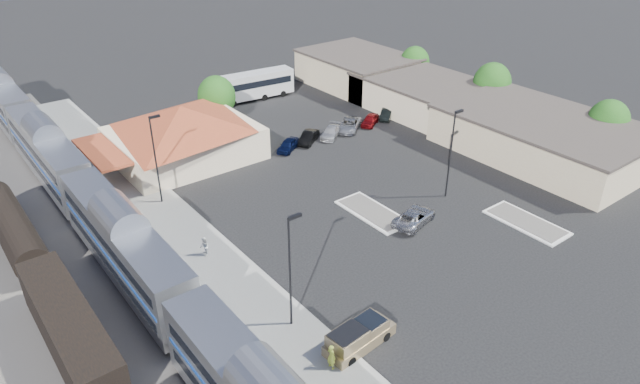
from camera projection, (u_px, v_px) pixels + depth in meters
ground at (354, 236)px, 50.49m from camera, size 280.00×280.00×0.00m
railbed at (85, 281)px, 44.79m from camera, size 16.00×100.00×0.12m
platform at (200, 252)px, 48.20m from camera, size 5.50×92.00×0.18m
passenger_train at (125, 248)px, 43.83m from camera, size 3.00×104.00×5.55m
freight_cars at (71, 333)px, 36.97m from camera, size 2.80×46.00×4.00m
station_depot at (183, 132)px, 63.20m from camera, size 18.35×12.24×6.20m
buildings_east at (446, 102)px, 74.27m from camera, size 14.40×51.40×4.80m
traffic_island_south at (372, 212)px, 53.96m from camera, size 3.30×7.50×0.21m
traffic_island_north at (526, 222)px, 52.37m from camera, size 3.30×7.50×0.21m
lamp_plat_s at (291, 264)px, 37.92m from camera, size 1.08×0.25×9.00m
lamp_plat_n at (156, 153)px, 53.19m from camera, size 1.08×0.25×9.00m
lamp_lot at (452, 147)px, 54.38m from camera, size 1.08×0.25×9.00m
tree_east_a at (608, 121)px, 64.00m from camera, size 4.56×4.56×6.42m
tree_east_b at (492, 83)px, 74.95m from camera, size 4.94×4.94×6.96m
tree_east_c at (415, 63)px, 84.88m from camera, size 4.41×4.41×6.21m
tree_depot at (217, 96)px, 70.97m from camera, size 4.71×4.71×6.63m
pickup_truck at (360, 336)px, 38.27m from camera, size 5.44×2.39×1.82m
suv at (414, 217)px, 52.07m from camera, size 5.52×3.55×1.42m
coach_bus at (252, 85)px, 80.71m from camera, size 12.22×3.78×3.86m
person_a at (331, 357)px, 36.29m from camera, size 0.47×0.70×1.86m
person_b at (204, 247)px, 47.25m from camera, size 0.81×0.95×1.70m
parked_car_a at (288, 145)px, 66.20m from camera, size 4.11×3.35×1.32m
parked_car_b at (309, 137)px, 68.10m from camera, size 4.25×3.54×1.37m
parked_car_c at (331, 132)px, 69.63m from camera, size 4.63×3.98×1.28m
parked_car_d at (349, 125)px, 71.52m from camera, size 5.39×4.85×1.39m
parked_car_e at (370, 120)px, 73.04m from camera, size 4.13×3.34×1.32m
parked_car_f at (387, 114)px, 74.96m from camera, size 3.93×3.43×1.28m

